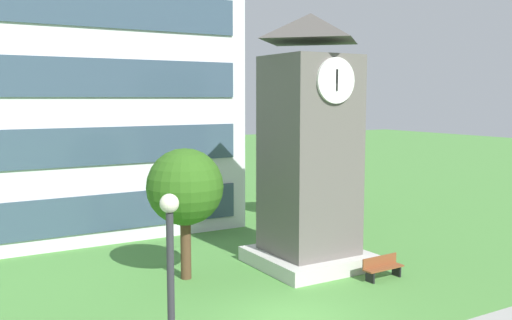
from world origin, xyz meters
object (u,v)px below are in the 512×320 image
object	(u,v)px
park_bench	(382,267)
street_lamp	(171,298)
tree_streetside	(185,188)
clock_tower	(309,155)
tree_near_tower	(301,157)

from	to	relation	value
park_bench	street_lamp	bearing A→B (deg)	-150.86
park_bench	tree_streetside	world-z (taller)	tree_streetside
clock_tower	tree_streetside	world-z (taller)	clock_tower
clock_tower	street_lamp	xyz separation A→B (m)	(-9.96, -9.32, -1.35)
tree_near_tower	street_lamp	bearing A→B (deg)	-131.35
park_bench	tree_near_tower	xyz separation A→B (m)	(3.73, 10.82, 3.16)
tree_near_tower	clock_tower	bearing A→B (deg)	-123.25
street_lamp	tree_near_tower	bearing A→B (deg)	48.65
clock_tower	tree_near_tower	xyz separation A→B (m)	(5.14, 7.84, -1.06)
clock_tower	park_bench	bearing A→B (deg)	-64.57
street_lamp	tree_streetside	size ratio (longest dim) A/B	1.03
street_lamp	tree_near_tower	world-z (taller)	street_lamp
clock_tower	street_lamp	distance (m)	13.70
park_bench	street_lamp	distance (m)	13.34
clock_tower	park_bench	world-z (taller)	clock_tower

